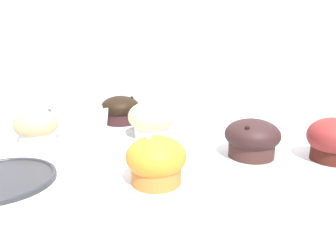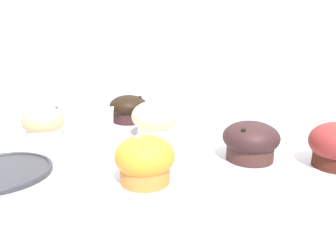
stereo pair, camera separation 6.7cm
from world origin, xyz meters
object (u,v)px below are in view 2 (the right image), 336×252
muffin_back_left (145,160)px  muffin_back_right (129,108)px  muffin_front_right (251,141)px  serving_plate (0,172)px  muffin_front_center (44,123)px  muffin_back_center (155,119)px

muffin_back_left → muffin_back_right: muffin_back_left is taller
muffin_front_right → serving_plate: (-0.43, -0.07, -0.03)m
muffin_front_center → muffin_front_right: 0.45m
muffin_back_left → muffin_back_right: (-0.07, 0.37, -0.00)m
muffin_back_right → muffin_back_center: muffin_back_center is taller
muffin_front_center → muffin_back_left: size_ratio=0.99×
muffin_back_left → muffin_back_center: bearing=88.4°
muffin_back_center → muffin_back_right: bearing=122.0°
muffin_back_left → muffin_front_right: (0.19, 0.10, -0.00)m
serving_plate → muffin_back_left: bearing=-6.8°
muffin_back_center → muffin_back_left: bearing=-91.6°
muffin_front_right → muffin_back_center: 0.24m
muffin_front_center → muffin_back_center: muffin_back_center is taller
muffin_back_left → muffin_back_right: bearing=100.6°
muffin_back_left → muffin_front_right: muffin_back_left is taller
muffin_front_center → muffin_back_right: size_ratio=0.95×
muffin_front_center → muffin_back_left: 0.33m
muffin_back_left → muffin_front_center: bearing=136.6°
muffin_front_center → muffin_back_left: bearing=-43.4°
muffin_front_center → muffin_back_right: same height
muffin_back_center → muffin_front_right: bearing=-39.3°
muffin_back_center → muffin_front_center: bearing=-176.4°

